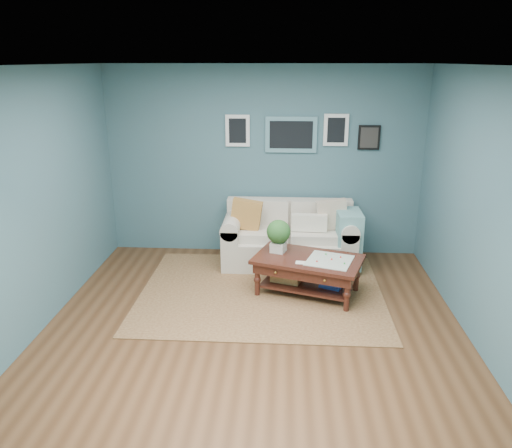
{
  "coord_description": "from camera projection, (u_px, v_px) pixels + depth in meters",
  "views": [
    {
      "loc": [
        0.32,
        -4.55,
        2.75
      ],
      "look_at": [
        -0.02,
        1.0,
        0.91
      ],
      "focal_mm": 35.0,
      "sensor_mm": 36.0,
      "label": 1
    }
  ],
  "objects": [
    {
      "name": "room_shell",
      "position": [
        253.0,
        211.0,
        4.82
      ],
      "size": [
        5.0,
        5.02,
        2.7
      ],
      "color": "brown",
      "rests_on": "ground"
    },
    {
      "name": "coffee_table",
      "position": [
        303.0,
        263.0,
        6.07
      ],
      "size": [
        1.43,
        1.1,
        0.89
      ],
      "rotation": [
        0.0,
        0.0,
        -0.32
      ],
      "color": "#361A0F",
      "rests_on": "ground"
    },
    {
      "name": "area_rug",
      "position": [
        261.0,
        292.0,
        6.19
      ],
      "size": [
        2.96,
        2.37,
        0.01
      ],
      "primitive_type": "cube",
      "color": "brown",
      "rests_on": "ground"
    },
    {
      "name": "loveseat",
      "position": [
        295.0,
        237.0,
        6.96
      ],
      "size": [
        1.87,
        0.85,
        0.96
      ],
      "color": "beige",
      "rests_on": "ground"
    }
  ]
}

